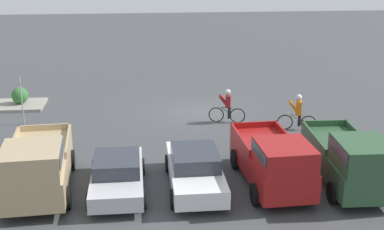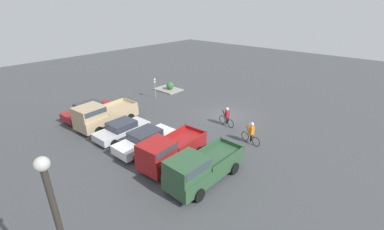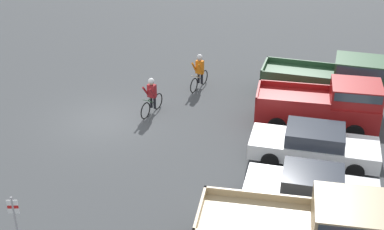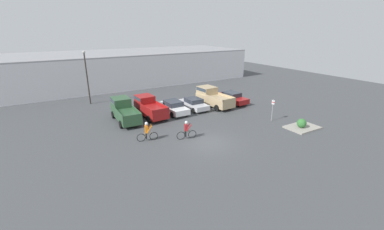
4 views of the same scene
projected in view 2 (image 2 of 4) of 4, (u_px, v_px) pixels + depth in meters
The scene contains 12 objects.
ground_plane at pixel (226, 116), 24.61m from camera, with size 80.00×80.00×0.00m, color #424447.
pickup_truck_0 at pixel (200, 167), 14.92m from camera, with size 2.25×5.45×2.20m.
pickup_truck_1 at pixel (169, 150), 16.71m from camera, with size 2.38×5.11×2.13m.
sedan_0 at pixel (146, 139), 18.79m from camera, with size 2.04×4.77×1.44m.
sedan_1 at pixel (122, 129), 20.44m from camera, with size 2.04×4.41×1.34m.
pickup_truck_2 at pixel (102, 115), 21.89m from camera, with size 2.60×5.48×2.23m.
sedan_2 at pixel (89, 110), 23.98m from camera, with size 2.25×4.86×1.45m.
cyclist_0 at pixel (227, 116), 22.30m from camera, with size 1.78×0.55×1.71m.
cyclist_1 at pixel (251, 132), 19.43m from camera, with size 1.81×0.55×1.77m.
fire_lane_sign at pixel (155, 86), 28.51m from camera, with size 0.11×0.30×2.39m.
curb_island at pixel (168, 89), 31.79m from camera, with size 3.14×2.25×0.15m, color gray.
shrub at pixel (170, 86), 31.45m from camera, with size 0.89×0.89×0.89m.
Camera 2 is at (-12.35, 19.12, 9.90)m, focal length 24.00 mm.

